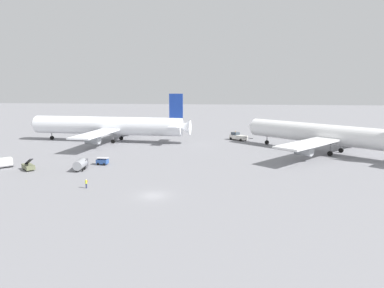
{
  "coord_description": "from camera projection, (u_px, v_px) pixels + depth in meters",
  "views": [
    {
      "loc": [
        13.02,
        -53.81,
        18.14
      ],
      "look_at": [
        3.08,
        29.21,
        4.0
      ],
      "focal_mm": 31.77,
      "sensor_mm": 36.0,
      "label": 1
    }
  ],
  "objects": [
    {
      "name": "airliner_at_gate_left",
      "position": [
        108.0,
        126.0,
        113.05
      ],
      "size": [
        56.78,
        48.26,
        15.98
      ],
      "color": "white",
      "rests_on": "ground"
    },
    {
      "name": "gse_fuel_bowser_stubby",
      "position": [
        81.0,
        164.0,
        74.63
      ],
      "size": [
        2.44,
        5.08,
        2.4
      ],
      "color": "gray",
      "rests_on": "ground"
    },
    {
      "name": "gse_container_dolly_flat",
      "position": [
        5.0,
        162.0,
        77.19
      ],
      "size": [
        3.8,
        3.83,
        2.15
      ],
      "color": "slate",
      "rests_on": "ground"
    },
    {
      "name": "airliner_being_pushed",
      "position": [
        327.0,
        135.0,
        93.42
      ],
      "size": [
        43.88,
        41.66,
        15.65
      ],
      "color": "white",
      "rests_on": "ground"
    },
    {
      "name": "pushback_tug",
      "position": [
        238.0,
        137.0,
        116.47
      ],
      "size": [
        7.97,
        7.25,
        2.93
      ],
      "color": "white",
      "rests_on": "ground"
    },
    {
      "name": "gse_baggage_cart_trailing",
      "position": [
        102.0,
        161.0,
        79.7
      ],
      "size": [
        2.83,
        1.75,
        1.71
      ],
      "color": "#2D5199",
      "rests_on": "ground"
    },
    {
      "name": "ground_crew_wing_walker_right",
      "position": [
        86.0,
        183.0,
        61.29
      ],
      "size": [
        0.5,
        0.36,
        1.72
      ],
      "color": "#2D3351",
      "rests_on": "ground"
    },
    {
      "name": "gse_belt_loader_portside",
      "position": [
        28.0,
        166.0,
        74.72
      ],
      "size": [
        4.48,
        4.23,
        3.02
      ],
      "color": "#666B4C",
      "rests_on": "ground"
    },
    {
      "name": "ground_plane",
      "position": [
        153.0,
        196.0,
        57.23
      ],
      "size": [
        600.0,
        600.0,
        0.0
      ],
      "primitive_type": "plane",
      "color": "gray"
    }
  ]
}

